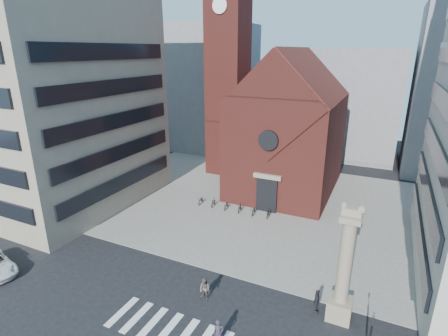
{
  "coord_description": "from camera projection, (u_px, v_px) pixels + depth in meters",
  "views": [
    {
      "loc": [
        11.21,
        -18.19,
        17.69
      ],
      "look_at": [
        -1.17,
        8.0,
        7.84
      ],
      "focal_mm": 28.0,
      "sensor_mm": 36.0,
      "label": 1
    }
  ],
  "objects": [
    {
      "name": "church",
      "position": [
        289.0,
        130.0,
        44.66
      ],
      "size": [
        12.0,
        16.65,
        18.0
      ],
      "color": "maroon",
      "rests_on": "ground"
    },
    {
      "name": "campanile",
      "position": [
        228.0,
        64.0,
        48.74
      ],
      "size": [
        5.5,
        5.5,
        31.2
      ],
      "color": "maroon",
      "rests_on": "ground"
    },
    {
      "name": "pedestrian_0",
      "position": [
        218.0,
        333.0,
        21.77
      ],
      "size": [
        0.81,
        0.73,
        1.85
      ],
      "primitive_type": "imported",
      "rotation": [
        0.0,
        0.0,
        0.53
      ],
      "color": "#322A3B",
      "rests_on": "ground"
    },
    {
      "name": "building_left",
      "position": [
        51.0,
        93.0,
        39.88
      ],
      "size": [
        18.0,
        20.0,
        26.0
      ],
      "primitive_type": "cube",
      "color": "gray",
      "rests_on": "ground"
    },
    {
      "name": "ground",
      "position": [
        192.0,
        302.0,
        25.79
      ],
      "size": [
        120.0,
        120.0,
        0.0
      ],
      "primitive_type": "plane",
      "color": "black",
      "rests_on": "ground"
    },
    {
      "name": "scooter_3",
      "position": [
        240.0,
        208.0,
        39.94
      ],
      "size": [
        0.7,
        1.66,
        0.97
      ],
      "primitive_type": "imported",
      "rotation": [
        0.0,
        0.0,
        0.16
      ],
      "color": "black",
      "rests_on": "piazza"
    },
    {
      "name": "bg_block_mid",
      "position": [
        356.0,
        104.0,
        58.99
      ],
      "size": [
        14.0,
        12.0,
        18.0
      ],
      "primitive_type": "cube",
      "color": "gray",
      "rests_on": "ground"
    },
    {
      "name": "scooter_5",
      "position": [
        268.0,
        213.0,
        38.57
      ],
      "size": [
        0.7,
        1.66,
        0.97
      ],
      "primitive_type": "imported",
      "rotation": [
        0.0,
        0.0,
        0.16
      ],
      "color": "black",
      "rests_on": "piazza"
    },
    {
      "name": "pedestrian_2",
      "position": [
        317.0,
        301.0,
        24.59
      ],
      "size": [
        0.59,
        1.1,
        1.78
      ],
      "primitive_type": "imported",
      "rotation": [
        0.0,
        0.0,
        1.73
      ],
      "color": "#24232A",
      "rests_on": "ground"
    },
    {
      "name": "scooter_0",
      "position": [
        201.0,
        200.0,
        42.02
      ],
      "size": [
        0.83,
        1.73,
        0.87
      ],
      "primitive_type": "imported",
      "rotation": [
        0.0,
        0.0,
        0.16
      ],
      "color": "black",
      "rests_on": "piazza"
    },
    {
      "name": "pedestrian_1",
      "position": [
        205.0,
        289.0,
        25.82
      ],
      "size": [
        1.0,
        0.85,
        1.78
      ],
      "primitive_type": "imported",
      "rotation": [
        0.0,
        0.0,
        -0.23
      ],
      "color": "#5E4F4B",
      "rests_on": "ground"
    },
    {
      "name": "scooter_1",
      "position": [
        213.0,
        202.0,
        41.31
      ],
      "size": [
        0.7,
        1.66,
        0.97
      ],
      "primitive_type": "imported",
      "rotation": [
        0.0,
        0.0,
        0.16
      ],
      "color": "black",
      "rests_on": "piazza"
    },
    {
      "name": "bg_block_left",
      "position": [
        206.0,
        88.0,
        64.58
      ],
      "size": [
        16.0,
        14.0,
        22.0
      ],
      "primitive_type": "cube",
      "color": "gray",
      "rests_on": "ground"
    },
    {
      "name": "zebra_crossing",
      "position": [
        176.0,
        333.0,
        23.0
      ],
      "size": [
        10.2,
        3.2,
        0.01
      ],
      "primitive_type": null,
      "color": "white",
      "rests_on": "ground"
    },
    {
      "name": "scooter_2",
      "position": [
        226.0,
        205.0,
        40.64
      ],
      "size": [
        0.83,
        1.73,
        0.87
      ],
      "primitive_type": "imported",
      "rotation": [
        0.0,
        0.0,
        0.16
      ],
      "color": "black",
      "rests_on": "piazza"
    },
    {
      "name": "scooter_4",
      "position": [
        254.0,
        211.0,
        39.27
      ],
      "size": [
        0.83,
        1.73,
        0.87
      ],
      "primitive_type": "imported",
      "rotation": [
        0.0,
        0.0,
        0.16
      ],
      "color": "black",
      "rests_on": "piazza"
    },
    {
      "name": "piazza",
      "position": [
        272.0,
        204.0,
        42.05
      ],
      "size": [
        46.0,
        30.0,
        0.05
      ],
      "primitive_type": "cube",
      "color": "gray",
      "rests_on": "ground"
    },
    {
      "name": "lion_column",
      "position": [
        344.0,
        275.0,
        23.2
      ],
      "size": [
        1.63,
        1.6,
        8.68
      ],
      "color": "gray",
      "rests_on": "ground"
    }
  ]
}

